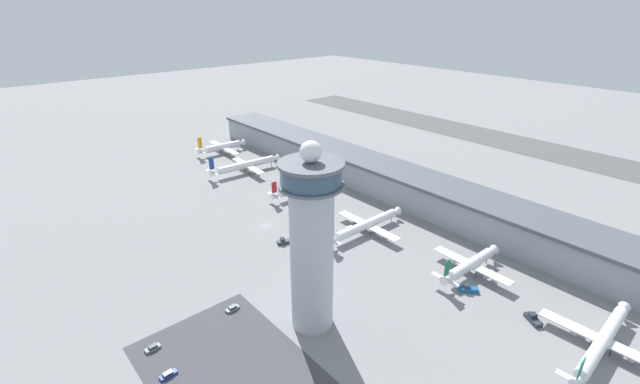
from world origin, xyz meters
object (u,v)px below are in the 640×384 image
airplane_gate_echo (471,264)px  airplane_gate_foxtrot (603,341)px  car_yellow_taxi (168,375)px  airplane_gate_bravo (246,165)px  airplane_gate_delta (366,225)px  service_truck_fuel (468,289)px  service_truck_water (533,319)px  airplane_gate_charlie (303,188)px  service_truck_baggage (284,242)px  car_maroon_suv (153,348)px  service_truck_catering (354,227)px  car_silver_sedan (233,308)px  control_tower (312,241)px  airplane_gate_alpha (223,147)px

airplane_gate_echo → airplane_gate_foxtrot: 46.81m
airplane_gate_foxtrot → car_yellow_taxi: bearing=-126.6°
airplane_gate_bravo → airplane_gate_echo: airplane_gate_bravo is taller
airplane_gate_delta → service_truck_fuel: airplane_gate_delta is taller
service_truck_water → airplane_gate_bravo: bearing=179.6°
airplane_gate_delta → airplane_gate_echo: (47.49, 6.22, 0.39)m
airplane_gate_charlie → airplane_gate_delta: airplane_gate_delta is taller
airplane_gate_foxtrot → service_truck_water: 19.06m
airplane_gate_delta → service_truck_baggage: airplane_gate_delta is taller
airplane_gate_delta → car_maroon_suv: size_ratio=9.78×
airplane_gate_bravo → service_truck_catering: bearing=-0.6°
airplane_gate_delta → service_truck_baggage: bearing=-116.0°
service_truck_fuel → airplane_gate_foxtrot: bearing=5.1°
service_truck_fuel → airplane_gate_echo: bearing=119.4°
car_silver_sedan → car_maroon_suv: bearing=-89.3°
car_maroon_suv → airplane_gate_delta: bearing=94.5°
airplane_gate_delta → car_yellow_taxi: size_ratio=9.02×
service_truck_catering → service_truck_baggage: service_truck_catering is taller
airplane_gate_delta → car_silver_sedan: 72.29m
service_truck_catering → control_tower: bearing=-56.7°
service_truck_water → car_maroon_suv: 118.08m
service_truck_fuel → airplane_gate_bravo: bearing=178.9°
car_yellow_taxi → airplane_gate_charlie: bearing=124.3°
airplane_gate_charlie → airplane_gate_echo: 97.87m
service_truck_fuel → car_yellow_taxi: bearing=-108.9°
airplane_gate_bravo → airplane_gate_charlie: 48.43m
car_silver_sedan → car_maroon_suv: 26.87m
service_truck_baggage → car_maroon_suv: service_truck_baggage is taller
car_maroon_suv → airplane_gate_echo: bearing=69.2°
airplane_gate_alpha → airplane_gate_charlie: bearing=-1.5°
airplane_gate_delta → service_truck_water: (75.17, -1.80, -2.98)m
airplane_gate_alpha → airplane_gate_bravo: airplane_gate_alpha is taller
airplane_gate_echo → car_silver_sedan: 87.83m
airplane_gate_alpha → control_tower: bearing=-20.1°
service_truck_baggage → control_tower: bearing=-25.8°
car_yellow_taxi → airplane_gate_alpha: bearing=146.6°
service_truck_fuel → car_silver_sedan: service_truck_fuel is taller
control_tower → service_truck_catering: bearing=123.3°
car_maroon_suv → service_truck_fuel: bearing=64.5°
service_truck_catering → car_yellow_taxi: service_truck_catering is taller
airplane_gate_alpha → airplane_gate_foxtrot: 234.19m
airplane_gate_charlie → service_truck_fuel: size_ratio=6.03×
airplane_gate_delta → service_truck_catering: size_ratio=5.36×
airplane_gate_delta → service_truck_baggage: size_ratio=7.07×
airplane_gate_alpha → airplane_gate_foxtrot: airplane_gate_alpha is taller
control_tower → airplane_gate_bravo: size_ratio=1.31×
airplane_gate_charlie → service_truck_fuel: airplane_gate_charlie is taller
airplane_gate_charlie → service_truck_fuel: 103.71m
service_truck_baggage → car_maroon_suv: size_ratio=1.38×
airplane_gate_delta → service_truck_water: 75.25m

